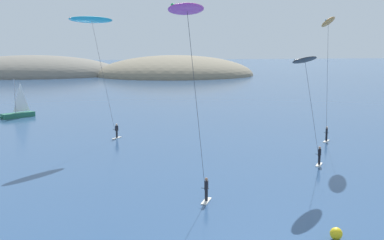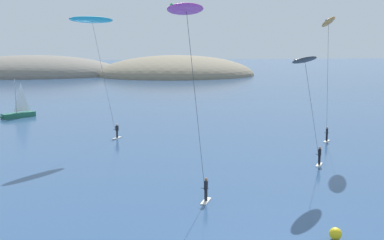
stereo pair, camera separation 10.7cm
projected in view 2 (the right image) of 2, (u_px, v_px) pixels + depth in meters
The scene contains 7 objects.
headland_island at pixel (108, 75), 162.42m from camera, with size 105.14×47.38×13.68m.
sailboat_near at pixel (16, 113), 70.39m from camera, with size 5.35×4.32×5.70m.
kitesurfer_magenta at pixel (188, 27), 27.42m from camera, with size 4.34×7.42×13.04m.
kitesurfer_orange at pixel (328, 32), 48.47m from camera, with size 4.36×6.24×13.47m.
kitesurfer_black at pixel (307, 71), 37.91m from camera, with size 5.94×6.64×9.87m.
kitesurfer_cyan at pixel (94, 30), 50.67m from camera, with size 5.49×5.84×13.62m.
marker_buoy at pixel (335, 234), 26.66m from camera, with size 0.70×0.70×0.70m, color yellow.
Camera 2 is at (-6.29, -19.15, 10.81)m, focal length 45.00 mm.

